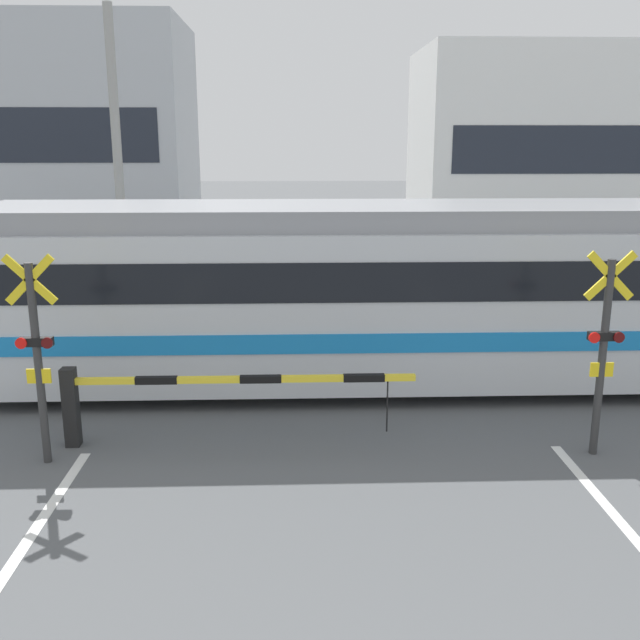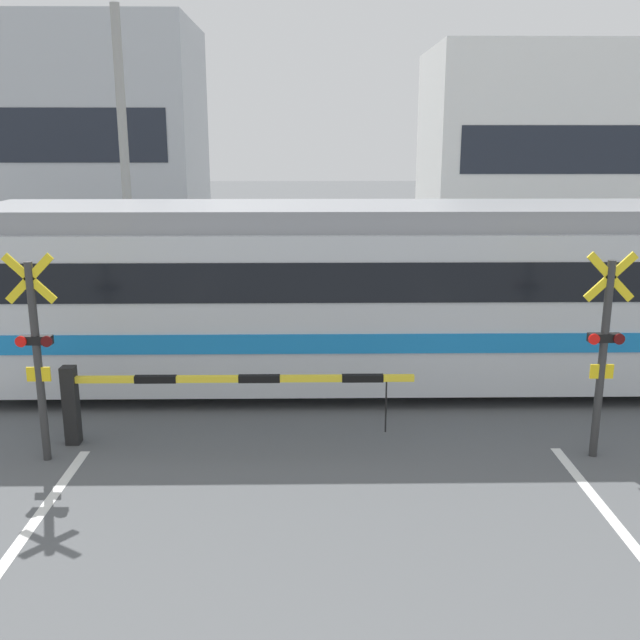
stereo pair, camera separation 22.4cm
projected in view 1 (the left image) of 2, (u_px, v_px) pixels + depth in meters
rail_track_near at (318, 393)px, 12.45m from camera, size 50.00×0.10×0.08m
rail_track_far at (316, 368)px, 13.84m from camera, size 50.00×0.10×0.08m
commuter_train at (567, 288)px, 12.89m from camera, size 21.03×3.05×3.24m
crossing_barrier_near at (171, 392)px, 10.25m from camera, size 5.08×0.20×1.18m
crossing_barrier_far at (413, 307)px, 15.52m from camera, size 5.08×0.20×1.18m
crossing_signal_left at (37, 351)px, 9.48m from camera, size 0.68×0.15×2.90m
crossing_signal_right at (604, 345)px, 9.75m from camera, size 0.68×0.15×2.90m
pedestrian at (266, 274)px, 18.44m from camera, size 0.38×0.22×1.71m
building_left_of_street at (89, 148)px, 24.36m from camera, size 6.79×5.39×8.17m
building_right_of_street at (521, 160)px, 24.98m from camera, size 7.21×5.39×7.38m
utility_pole_streetside at (118, 168)px, 17.00m from camera, size 0.22×0.22×7.38m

